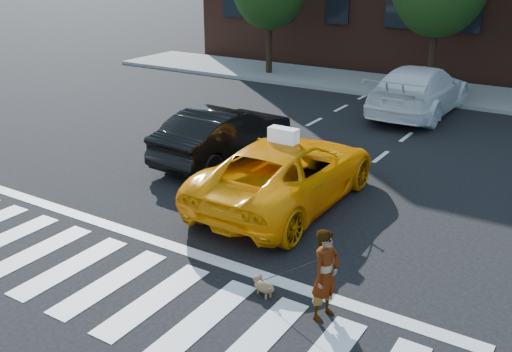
# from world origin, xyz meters

# --- Properties ---
(ground) EXTENTS (120.00, 120.00, 0.00)m
(ground) POSITION_xyz_m (0.00, 0.00, 0.00)
(ground) COLOR black
(ground) RESTS_ON ground
(crosswalk) EXTENTS (13.00, 2.40, 0.01)m
(crosswalk) POSITION_xyz_m (0.00, 0.00, 0.01)
(crosswalk) COLOR silver
(crosswalk) RESTS_ON ground
(stop_line) EXTENTS (12.00, 0.30, 0.01)m
(stop_line) POSITION_xyz_m (0.00, 1.60, 0.01)
(stop_line) COLOR silver
(stop_line) RESTS_ON ground
(sidewalk_far) EXTENTS (30.00, 4.00, 0.15)m
(sidewalk_far) POSITION_xyz_m (0.00, 17.50, 0.07)
(sidewalk_far) COLOR slate
(sidewalk_far) RESTS_ON ground
(taxi) EXTENTS (2.51, 5.40, 1.50)m
(taxi) POSITION_xyz_m (0.88, 4.66, 0.75)
(taxi) COLOR #FF9B05
(taxi) RESTS_ON ground
(black_sedan) EXTENTS (1.82, 4.60, 1.49)m
(black_sedan) POSITION_xyz_m (-2.00, 6.29, 0.74)
(black_sedan) COLOR black
(black_sedan) RESTS_ON ground
(white_suv) EXTENTS (2.42, 5.86, 1.69)m
(white_suv) POSITION_xyz_m (1.00, 14.00, 0.85)
(white_suv) COLOR white
(white_suv) RESTS_ON ground
(woman) EXTENTS (0.46, 0.60, 1.50)m
(woman) POSITION_xyz_m (3.55, 1.10, 0.75)
(woman) COLOR #999999
(woman) RESTS_ON ground
(dog) EXTENTS (0.50, 0.33, 0.29)m
(dog) POSITION_xyz_m (2.42, 1.12, 0.17)
(dog) COLOR #97744C
(dog) RESTS_ON ground
(taxi_sign) EXTENTS (0.65, 0.28, 0.32)m
(taxi_sign) POSITION_xyz_m (0.88, 4.46, 1.66)
(taxi_sign) COLOR white
(taxi_sign) RESTS_ON taxi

